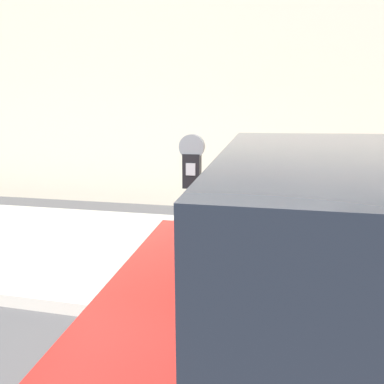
% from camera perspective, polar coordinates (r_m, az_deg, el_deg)
% --- Properties ---
extents(sidewalk, '(24.00, 2.80, 0.14)m').
position_cam_1_polar(sidewalk, '(4.08, 2.55, -11.98)').
color(sidewalk, '#BCB7AD').
rests_on(sidewalk, ground_plane).
extents(building_facade, '(24.00, 0.30, 5.50)m').
position_cam_1_polar(building_facade, '(6.34, 6.51, 21.83)').
color(building_facade, beige).
rests_on(building_facade, ground_plane).
extents(parking_meter, '(0.22, 0.13, 1.57)m').
position_cam_1_polar(parking_meter, '(2.70, -0.00, 0.63)').
color(parking_meter, slate).
rests_on(parking_meter, sidewalk).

